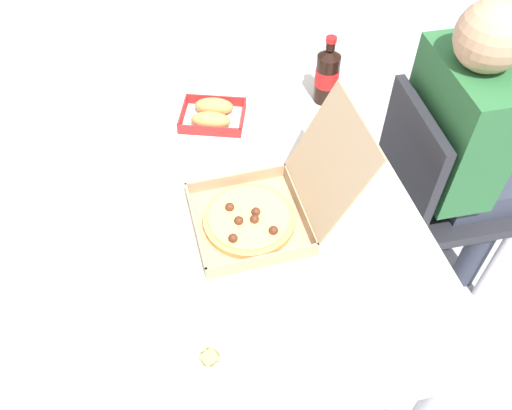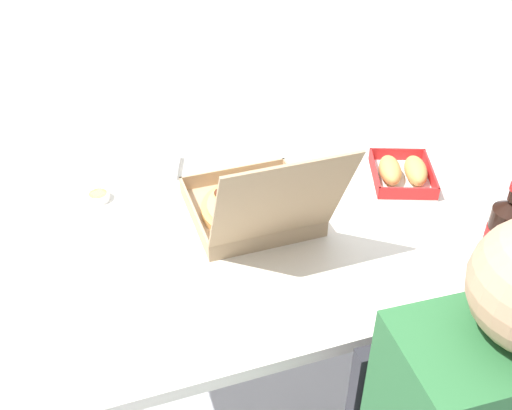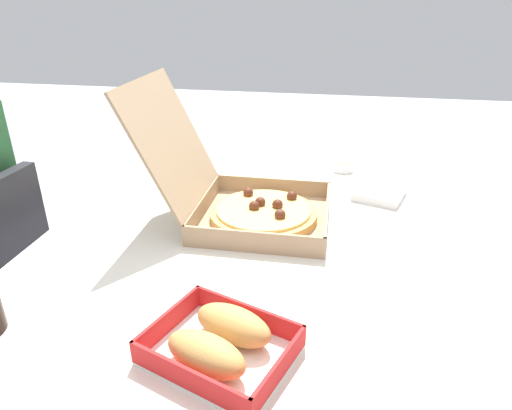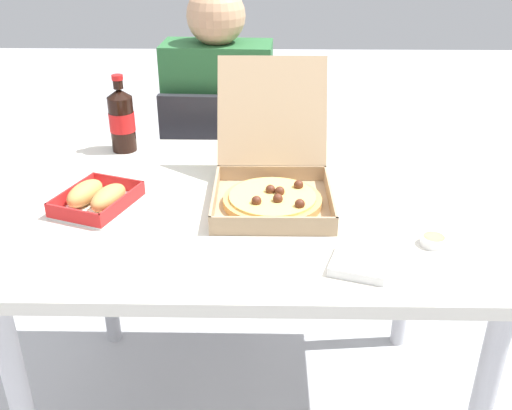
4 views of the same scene
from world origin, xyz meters
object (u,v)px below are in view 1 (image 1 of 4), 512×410
Objects in this scene: pizza_box_open at (263,210)px; cola_bottle at (327,75)px; chair at (432,189)px; dipping_sauce_cup at (210,359)px; bread_side_box at (213,115)px; napkin_pile at (157,301)px; paper_menu at (379,325)px; diner_person at (467,141)px.

pizza_box_open is 1.82× the size of cola_bottle.
chair reaches higher than dipping_sauce_cup.
cola_bottle is (-0.01, 0.37, 0.07)m from bread_side_box.
napkin_pile is 0.19m from dipping_sauce_cup.
pizza_box_open is at bearing -74.36° from chair.
pizza_box_open reaches higher than cola_bottle.
cola_bottle reaches higher than paper_menu.
paper_menu is at bearing 26.27° from pizza_box_open.
cola_bottle is 4.00× the size of dipping_sauce_cup.
bread_side_box is at bearing -160.41° from paper_menu.
chair is at bearing 142.32° from paper_menu.
chair is at bearing 70.85° from bread_side_box.
diner_person is 5.48× the size of paper_menu.
dipping_sauce_cup is at bearing -12.01° from bread_side_box.
paper_menu is (0.53, -0.53, 0.04)m from diner_person.
dipping_sauce_cup is (0.78, -0.53, -0.08)m from cola_bottle.
pizza_box_open is 3.70× the size of napkin_pile.
chair reaches higher than paper_menu.
bread_side_box is at bearing -109.15° from chair.
diner_person is (0.00, 0.06, 0.21)m from chair.
bread_side_box is at bearing 157.01° from napkin_pile.
paper_menu is 0.50m from napkin_pile.
cola_bottle is at bearing -128.24° from chair.
diner_person reaches higher than pizza_box_open.
dipping_sauce_cup is at bearing -31.35° from pizza_box_open.
diner_person is 10.46× the size of napkin_pile.
pizza_box_open is at bearing -36.44° from cola_bottle.
chair is 3.61× the size of bread_side_box.
bread_side_box is 0.37m from cola_bottle.
paper_menu is 1.91× the size of napkin_pile.
chair is 0.73m from pizza_box_open.
diner_person reaches higher than cola_bottle.
napkin_pile reaches higher than paper_menu.
diner_person is 0.73m from pizza_box_open.
pizza_box_open reaches higher than dipping_sauce_cup.
dipping_sauce_cup is at bearing -58.49° from chair.
pizza_box_open is 1.77× the size of bread_side_box.
napkin_pile is at bearing -22.99° from bread_side_box.
pizza_box_open is at bearing -150.08° from paper_menu.
chair is 3.71× the size of cola_bottle.
chair is 2.04× the size of pizza_box_open.
diner_person is 0.75m from paper_menu.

